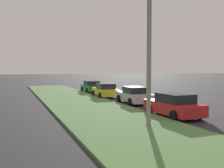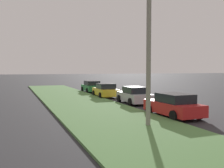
# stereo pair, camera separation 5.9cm
# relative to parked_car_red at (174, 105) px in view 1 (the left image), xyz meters

# --- Properties ---
(grass_median) EXTENTS (60.00, 6.00, 0.12)m
(grass_median) POSITION_rel_parked_car_red_xyz_m (2.77, 3.91, -0.66)
(grass_median) COLOR #517F42
(grass_median) RESTS_ON ground
(parked_car_red) EXTENTS (4.35, 2.12, 1.47)m
(parked_car_red) POSITION_rel_parked_car_red_xyz_m (0.00, 0.00, 0.00)
(parked_car_red) COLOR red
(parked_car_red) RESTS_ON ground
(parked_car_silver) EXTENTS (4.39, 2.19, 1.47)m
(parked_car_silver) POSITION_rel_parked_car_red_xyz_m (6.60, -0.47, 0.00)
(parked_car_silver) COLOR #B2B5BA
(parked_car_silver) RESTS_ON ground
(parked_car_yellow) EXTENTS (4.38, 2.18, 1.47)m
(parked_car_yellow) POSITION_rel_parked_car_red_xyz_m (12.36, 0.19, 0.00)
(parked_car_yellow) COLOR gold
(parked_car_yellow) RESTS_ON ground
(parked_car_green) EXTENTS (4.34, 2.10, 1.47)m
(parked_car_green) POSITION_rel_parked_car_red_xyz_m (18.66, -0.14, 0.00)
(parked_car_green) COLOR #1E6B38
(parked_car_green) RESTS_ON ground
(streetlight) EXTENTS (0.70, 2.87, 7.50)m
(streetlight) POSITION_rel_parked_car_red_xyz_m (-2.13, 2.56, 3.67)
(streetlight) COLOR gray
(streetlight) RESTS_ON ground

